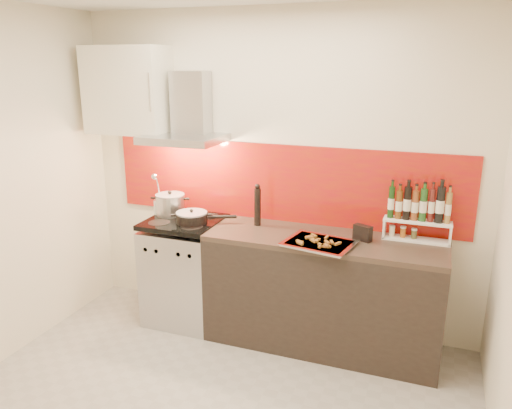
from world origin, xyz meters
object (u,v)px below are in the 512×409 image
at_px(saute_pan, 193,217).
at_px(stock_pot, 170,204).
at_px(counter, 322,292).
at_px(baking_tray, 319,243).
at_px(pepper_mill, 257,205).
at_px(range_stove, 186,271).

bearing_deg(saute_pan, stock_pot, 154.00).
xyz_separation_m(stock_pot, saute_pan, (0.28, -0.14, -0.05)).
bearing_deg(counter, saute_pan, -177.00).
height_order(counter, baking_tray, baking_tray).
bearing_deg(saute_pan, pepper_mill, 17.37).
relative_size(counter, baking_tray, 3.31).
bearing_deg(baking_tray, counter, 89.36).
distance_m(counter, baking_tray, 0.50).
bearing_deg(counter, baking_tray, -90.64).
height_order(counter, stock_pot, stock_pot).
bearing_deg(range_stove, stock_pot, 153.35).
xyz_separation_m(range_stove, stock_pot, (-0.17, 0.09, 0.56)).
bearing_deg(counter, stock_pot, 176.59).
distance_m(stock_pot, pepper_mill, 0.79).
bearing_deg(stock_pot, range_stove, -26.65).
xyz_separation_m(saute_pan, baking_tray, (1.09, -0.12, -0.04)).
distance_m(pepper_mill, baking_tray, 0.66).
distance_m(counter, saute_pan, 1.20).
xyz_separation_m(counter, saute_pan, (-1.09, -0.06, 0.51)).
distance_m(saute_pan, pepper_mill, 0.54).
height_order(counter, saute_pan, saute_pan).
xyz_separation_m(counter, pepper_mill, (-0.58, 0.10, 0.62)).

